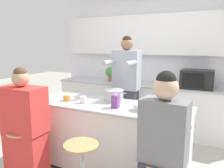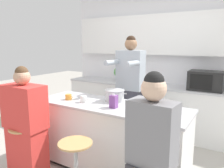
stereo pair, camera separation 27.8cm
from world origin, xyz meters
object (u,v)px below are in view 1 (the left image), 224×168
at_px(person_wrapped_blanket, 25,131).
at_px(juice_carton, 115,101).
at_px(bar_stool_leftmost, 25,155).
at_px(coffee_cup_far, 83,100).
at_px(potted_plant, 111,73).
at_px(cooking_pot, 114,95).
at_px(microwave, 197,79).
at_px(person_cooking, 126,94).
at_px(banana_bunch, 161,112).
at_px(fruit_bowl, 142,107).
at_px(kitchen_island, 110,137).
at_px(coffee_cup_near, 67,98).
at_px(person_seated_near, 163,160).

height_order(person_wrapped_blanket, juice_carton, person_wrapped_blanket).
bearing_deg(bar_stool_leftmost, coffee_cup_far, 49.84).
bearing_deg(bar_stool_leftmost, potted_plant, 87.80).
height_order(cooking_pot, potted_plant, potted_plant).
bearing_deg(person_wrapped_blanket, microwave, 52.37).
height_order(person_cooking, banana_bunch, person_cooking).
height_order(fruit_bowl, potted_plant, potted_plant).
distance_m(kitchen_island, potted_plant, 1.84).
distance_m(banana_bunch, juice_carton, 0.55).
xyz_separation_m(banana_bunch, juice_carton, (-0.55, 0.00, 0.05)).
height_order(person_cooking, person_wrapped_blanket, person_cooking).
bearing_deg(kitchen_island, potted_plant, 114.89).
xyz_separation_m(kitchen_island, potted_plant, (-0.73, 1.57, 0.62)).
height_order(coffee_cup_far, banana_bunch, coffee_cup_far).
xyz_separation_m(coffee_cup_near, coffee_cup_far, (0.27, -0.01, 0.01)).
height_order(person_cooking, juice_carton, person_cooking).
distance_m(person_seated_near, coffee_cup_near, 1.56).
xyz_separation_m(person_wrapped_blanket, cooking_pot, (0.77, 0.82, 0.32)).
distance_m(kitchen_island, coffee_cup_far, 0.60).
bearing_deg(banana_bunch, microwave, 81.82).
xyz_separation_m(person_cooking, person_seated_near, (0.87, -1.34, -0.21)).
xyz_separation_m(person_wrapped_blanket, juice_carton, (0.91, 0.56, 0.32)).
bearing_deg(person_seated_near, fruit_bowl, 128.18).
bearing_deg(bar_stool_leftmost, banana_bunch, 20.57).
xyz_separation_m(cooking_pot, microwave, (0.93, 1.37, 0.08)).
relative_size(person_seated_near, coffee_cup_near, 12.23).
bearing_deg(microwave, cooking_pot, -124.12).
distance_m(person_wrapped_blanket, banana_bunch, 1.59).
bearing_deg(microwave, banana_bunch, -98.18).
bearing_deg(kitchen_island, cooking_pot, 95.30).
bearing_deg(microwave, potted_plant, 178.93).
xyz_separation_m(coffee_cup_far, microwave, (1.25, 1.63, 0.12)).
bearing_deg(person_seated_near, banana_bunch, 110.02).
height_order(bar_stool_leftmost, microwave, microwave).
distance_m(kitchen_island, coffee_cup_near, 0.77).
distance_m(person_cooking, coffee_cup_far, 0.83).
relative_size(fruit_bowl, juice_carton, 1.14).
height_order(person_seated_near, banana_bunch, person_seated_near).
bearing_deg(person_seated_near, juice_carton, 146.79).
bearing_deg(microwave, bar_stool_leftmost, -128.11).
height_order(coffee_cup_near, juice_carton, juice_carton).
distance_m(bar_stool_leftmost, person_wrapped_blanket, 0.31).
bearing_deg(cooking_pot, microwave, 55.88).
bearing_deg(bar_stool_leftmost, juice_carton, 30.85).
relative_size(coffee_cup_far, banana_bunch, 0.69).
distance_m(banana_bunch, microwave, 1.66).
distance_m(juice_carton, microwave, 1.82).
height_order(coffee_cup_near, banana_bunch, coffee_cup_near).
bearing_deg(juice_carton, person_seated_near, -38.62).
xyz_separation_m(banana_bunch, microwave, (0.24, 1.64, 0.14)).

